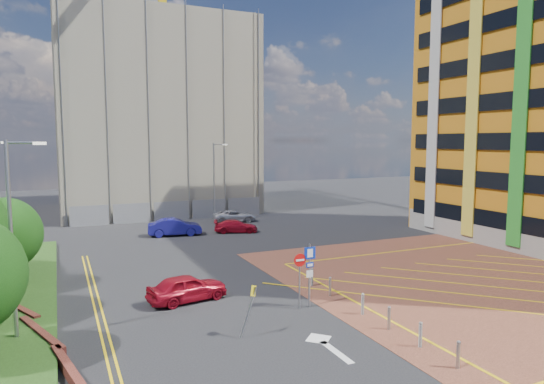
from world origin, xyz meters
TOP-DOWN VIEW (x-y plane):
  - ground at (0.00, 0.00)m, footprint 140.00×140.00m
  - forecourt at (14.00, 0.00)m, footprint 26.00×26.00m
  - retaining_wall at (-11.80, 2.00)m, footprint 6.06×20.33m
  - tree_c at (-13.50, 10.00)m, footprint 4.00×4.00m
  - lamp_left_near at (-12.42, 2.00)m, footprint 1.53×0.16m
  - lamp_back at (4.08, 28.00)m, footprint 1.53×0.16m
  - sign_cluster at (0.30, 0.98)m, footprint 1.17×0.12m
  - warning_sign at (-3.55, -1.29)m, footprint 0.83×0.43m
  - bollard_row at (2.30, -1.67)m, footprint 0.14×11.14m
  - construction_building at (0.00, 40.00)m, footprint 21.20×19.20m
  - construction_fence at (1.00, 30.00)m, footprint 21.60×0.06m
  - car_red_left at (-4.82, 4.36)m, footprint 4.36×2.39m
  - car_blue_back at (-1.51, 21.90)m, footprint 4.77×2.26m
  - car_red_back at (3.87, 21.12)m, footprint 4.20×2.76m
  - car_silver_back at (5.71, 26.65)m, footprint 4.60×2.60m

SIDE VIEW (x-z plane):
  - ground at x=0.00m, z-range 0.00..0.00m
  - forecourt at x=14.00m, z-range 0.00..0.02m
  - retaining_wall at x=-11.80m, z-range 0.00..0.40m
  - bollard_row at x=2.30m, z-range 0.02..0.92m
  - car_red_back at x=3.87m, z-range 0.00..1.13m
  - car_silver_back at x=5.71m, z-range 0.00..1.21m
  - car_red_left at x=-4.82m, z-range 0.00..1.40m
  - car_blue_back at x=-1.51m, z-range 0.00..1.51m
  - construction_fence at x=1.00m, z-range 0.00..2.00m
  - warning_sign at x=-3.55m, z-range 0.31..2.55m
  - sign_cluster at x=0.30m, z-range 0.35..3.55m
  - tree_c at x=-13.50m, z-range 0.74..5.64m
  - lamp_back at x=4.08m, z-range 0.36..8.36m
  - lamp_left_near at x=-12.42m, z-range 0.66..8.66m
  - construction_building at x=0.00m, z-range 0.00..22.00m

